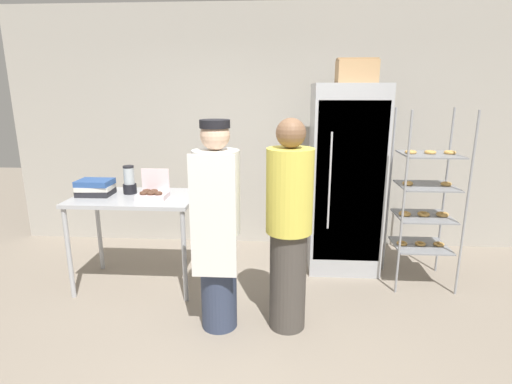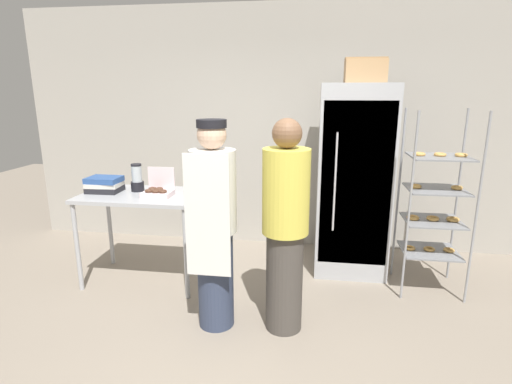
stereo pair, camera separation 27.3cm
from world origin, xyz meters
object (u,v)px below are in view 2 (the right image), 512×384
at_px(cardboard_storage_box, 365,71).
at_px(donut_box, 158,191).
at_px(person_baker, 214,224).
at_px(binder_stack, 104,184).
at_px(refrigerator, 353,180).
at_px(person_customer, 285,227).
at_px(baking_rack, 434,205).
at_px(blender_pitcher, 137,179).

bearing_deg(cardboard_storage_box, donut_box, -162.50).
bearing_deg(person_baker, cardboard_storage_box, 45.54).
height_order(donut_box, binder_stack, donut_box).
bearing_deg(refrigerator, cardboard_storage_box, -43.76).
bearing_deg(cardboard_storage_box, person_baker, -134.46).
height_order(person_baker, person_customer, person_customer).
relative_size(baking_rack, donut_box, 6.38).
height_order(binder_stack, person_baker, person_baker).
height_order(donut_box, person_customer, person_customer).
bearing_deg(cardboard_storage_box, refrigerator, 136.24).
relative_size(baking_rack, blender_pitcher, 6.28).
xyz_separation_m(baking_rack, donut_box, (-2.62, -0.30, 0.11)).
bearing_deg(donut_box, cardboard_storage_box, 17.50).
bearing_deg(person_customer, binder_stack, 160.00).
distance_m(baking_rack, donut_box, 2.64).
bearing_deg(refrigerator, blender_pitcher, -167.25).
relative_size(donut_box, person_customer, 0.16).
bearing_deg(binder_stack, cardboard_storage_box, 11.83).
relative_size(donut_box, blender_pitcher, 0.98).
relative_size(blender_pitcher, binder_stack, 0.83).
relative_size(refrigerator, person_baker, 1.16).
bearing_deg(person_customer, person_baker, -176.26).
height_order(donut_box, blender_pitcher, blender_pitcher).
relative_size(blender_pitcher, cardboard_storage_box, 0.70).
distance_m(refrigerator, cardboard_storage_box, 1.11).
bearing_deg(refrigerator, binder_stack, -166.92).
distance_m(cardboard_storage_box, person_customer, 1.84).
bearing_deg(refrigerator, person_baker, -132.25).
distance_m(donut_box, cardboard_storage_box, 2.32).
height_order(refrigerator, cardboard_storage_box, cardboard_storage_box).
distance_m(blender_pitcher, person_customer, 1.74).
distance_m(baking_rack, blender_pitcher, 2.91).
xyz_separation_m(refrigerator, cardboard_storage_box, (0.05, -0.05, 1.10)).
relative_size(baking_rack, person_customer, 1.02).
height_order(binder_stack, person_customer, person_customer).
xyz_separation_m(refrigerator, blender_pitcher, (-2.17, -0.49, 0.05)).
relative_size(donut_box, person_baker, 0.16).
bearing_deg(baking_rack, binder_stack, -176.16).
distance_m(person_baker, person_customer, 0.56).
relative_size(donut_box, binder_stack, 0.82).
xyz_separation_m(person_baker, person_customer, (0.56, 0.04, -0.01)).
bearing_deg(blender_pitcher, binder_stack, -164.64).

